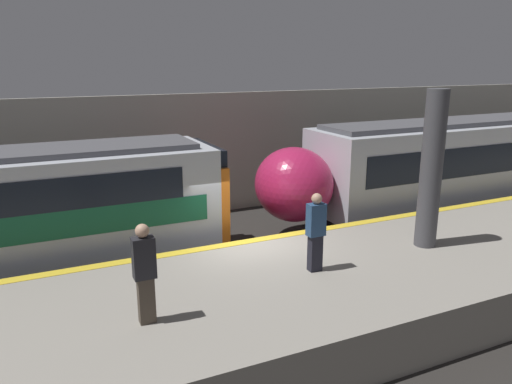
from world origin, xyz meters
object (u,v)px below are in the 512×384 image
at_px(support_pillar_near, 431,170).
at_px(person_walking, 316,230).
at_px(train_modern, 471,164).
at_px(person_waiting, 145,271).

bearing_deg(support_pillar_near, person_walking, -177.31).
xyz_separation_m(support_pillar_near, person_walking, (-3.30, -0.15, -0.99)).
relative_size(support_pillar_near, train_modern, 0.23).
distance_m(support_pillar_near, train_modern, 7.80).
bearing_deg(person_walking, support_pillar_near, 2.69).
bearing_deg(person_waiting, support_pillar_near, 6.51).
height_order(support_pillar_near, person_waiting, support_pillar_near).
xyz_separation_m(train_modern, person_walking, (-9.63, -4.53, 0.25)).
bearing_deg(train_modern, person_walking, -154.83).
relative_size(train_modern, person_waiting, 9.34).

